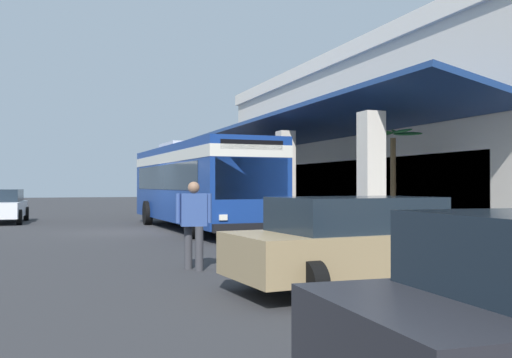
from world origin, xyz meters
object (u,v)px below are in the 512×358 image
Objects in this scene: pedestrian at (194,220)px; transit_bus at (198,180)px; potted_palm at (393,213)px; parked_sedan_tan at (363,242)px; parked_sedan_white at (1,206)px.

transit_bus is at bearing 165.49° from pedestrian.
potted_palm is (-3.21, 6.67, -0.11)m from pedestrian.
parked_sedan_tan is 7.72m from potted_palm.
transit_bus is 10.48m from pedestrian.
potted_palm is at bearing 143.10° from parked_sedan_tan.
parked_sedan_white is at bearing -139.55° from potted_palm.
transit_bus is 8.06m from potted_palm.
parked_sedan_tan is (19.42, 6.66, 0.00)m from parked_sedan_white.
parked_sedan_tan is 3.60m from pedestrian.
potted_palm is (6.90, 4.05, -0.98)m from transit_bus.
parked_sedan_white is 17.41m from potted_palm.
pedestrian reaches higher than parked_sedan_white.
potted_palm is at bearing 40.45° from parked_sedan_white.
parked_sedan_tan is 2.63× the size of pedestrian.
pedestrian is (-2.96, -2.03, 0.22)m from parked_sedan_tan.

